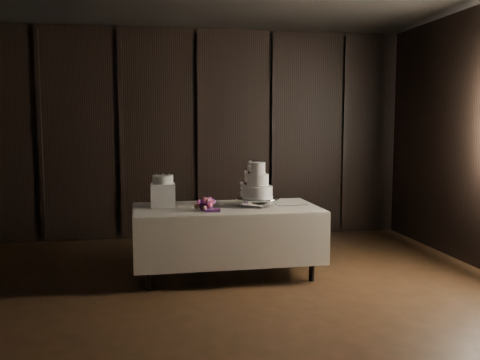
% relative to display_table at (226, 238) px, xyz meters
% --- Properties ---
extents(room, '(6.08, 7.08, 3.08)m').
position_rel_display_table_xyz_m(room, '(-0.11, -1.42, 1.08)').
color(room, black).
rests_on(room, ground).
extents(display_table, '(2.02, 1.10, 0.76)m').
position_rel_display_table_xyz_m(display_table, '(0.00, 0.00, 0.00)').
color(display_table, beige).
rests_on(display_table, ground).
extents(cake_stand, '(0.59, 0.59, 0.09)m').
position_rel_display_table_xyz_m(cake_stand, '(0.35, 0.01, 0.39)').
color(cake_stand, silver).
rests_on(cake_stand, display_table).
extents(wedding_cake, '(0.37, 0.32, 0.39)m').
position_rel_display_table_xyz_m(wedding_cake, '(0.32, -0.01, 0.59)').
color(wedding_cake, white).
rests_on(wedding_cake, cake_stand).
extents(bouquet, '(0.30, 0.39, 0.17)m').
position_rel_display_table_xyz_m(bouquet, '(-0.24, -0.18, 0.40)').
color(bouquet, '#E2575F').
rests_on(bouquet, display_table).
extents(box_pedestal, '(0.27, 0.27, 0.25)m').
position_rel_display_table_xyz_m(box_pedestal, '(-0.67, 0.13, 0.47)').
color(box_pedestal, white).
rests_on(box_pedestal, display_table).
extents(small_cake, '(0.29, 0.29, 0.09)m').
position_rel_display_table_xyz_m(small_cake, '(-0.67, 0.13, 0.64)').
color(small_cake, white).
rests_on(small_cake, box_pedestal).
extents(cake_knife, '(0.37, 0.03, 0.01)m').
position_rel_display_table_xyz_m(cake_knife, '(0.67, -0.08, 0.35)').
color(cake_knife, silver).
rests_on(cake_knife, display_table).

